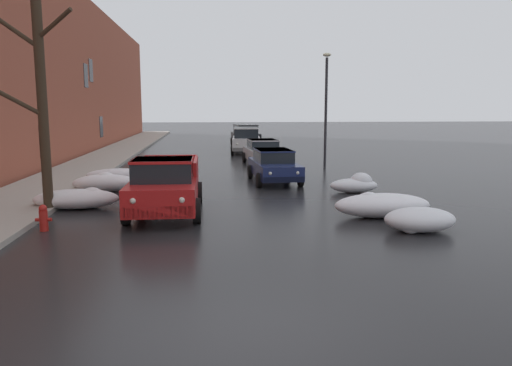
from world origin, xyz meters
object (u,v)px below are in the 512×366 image
Objects in this scene: suv_black_queued_behind_truck at (245,135)px; pickup_truck_red_approaching_near_lane at (165,185)px; fire_hydrant at (43,218)px; bare_tree_second_along_sidewalk at (41,101)px; sedan_silver_parked_kerbside_mid at (263,151)px; sedan_darkblue_parked_kerbside_close at (274,165)px; street_lamp_post at (326,104)px; suv_white_parked_far_down_block at (246,139)px.

pickup_truck_red_approaching_near_lane is at bearing -99.79° from suv_black_queued_behind_truck.
pickup_truck_red_approaching_near_lane is 7.26× the size of fire_hydrant.
bare_tree_second_along_sidewalk is 14.96m from sedan_silver_parked_kerbside_mid.
fire_hydrant is at bearing -131.82° from sedan_darkblue_parked_kerbside_close.
bare_tree_second_along_sidewalk is at bearing -107.94° from suv_black_queued_behind_truck.
street_lamp_post is at bearing 50.39° from fire_hydrant.
suv_black_queued_behind_truck reaches higher than sedan_darkblue_parked_kerbside_close.
sedan_silver_parked_kerbside_mid reaches higher than fire_hydrant.
street_lamp_post is at bearing 42.67° from bare_tree_second_along_sidewalk.
street_lamp_post is at bearing 55.21° from pickup_truck_red_approaching_near_lane.
fire_hydrant is at bearing -75.22° from bare_tree_second_along_sidewalk.
bare_tree_second_along_sidewalk is 1.26× the size of pickup_truck_red_approaching_near_lane.
fire_hydrant is at bearing -108.10° from suv_white_parked_far_down_block.
bare_tree_second_along_sidewalk reaches higher than suv_white_parked_far_down_block.
fire_hydrant is at bearing -129.61° from street_lamp_post.
suv_white_parked_far_down_block reaches higher than fire_hydrant.
sedan_darkblue_parked_kerbside_close reaches higher than fire_hydrant.
bare_tree_second_along_sidewalk reaches higher than pickup_truck_red_approaching_near_lane.
sedan_silver_parked_kerbside_mid is at bearing 87.71° from sedan_darkblue_parked_kerbside_close.
suv_black_queued_behind_truck is 15.13m from street_lamp_post.
bare_tree_second_along_sidewalk reaches higher than suv_black_queued_behind_truck.
suv_white_parked_far_down_block is (-0.16, 13.52, 0.23)m from sedan_darkblue_parked_kerbside_close.
sedan_silver_parked_kerbside_mid is 5.90× the size of fire_hydrant.
street_lamp_post is at bearing -67.88° from suv_white_parked_far_down_block.
suv_white_parked_far_down_block and suv_black_queued_behind_truck have the same top height.
suv_white_parked_far_down_block reaches higher than sedan_silver_parked_kerbside_mid.
sedan_darkblue_parked_kerbside_close and sedan_silver_parked_kerbside_mid have the same top height.
sedan_silver_parked_kerbside_mid is 6.87m from suv_white_parked_far_down_block.
street_lamp_post reaches higher than pickup_truck_red_approaching_near_lane.
sedan_darkblue_parked_kerbside_close is 6.29× the size of fire_hydrant.
sedan_silver_parked_kerbside_mid is at bearing 148.72° from street_lamp_post.
fire_hydrant is at bearing -147.68° from pickup_truck_red_approaching_near_lane.
sedan_darkblue_parked_kerbside_close is 1.02× the size of suv_white_parked_far_down_block.
street_lamp_post is (3.56, -8.75, 2.39)m from suv_white_parked_far_down_block.
pickup_truck_red_approaching_near_lane is 3.64m from fire_hydrant.
bare_tree_second_along_sidewalk is at bearing -111.92° from suv_white_parked_far_down_block.
suv_white_parked_far_down_block is at bearing 93.54° from sedan_silver_parked_kerbside_mid.
pickup_truck_red_approaching_near_lane reaches higher than fire_hydrant.
suv_white_parked_far_down_block is at bearing 78.46° from pickup_truck_red_approaching_near_lane.
sedan_darkblue_parked_kerbside_close is at bearing -92.29° from sedan_silver_parked_kerbside_mid.
sedan_silver_parked_kerbside_mid is 16.52m from fire_hydrant.
street_lamp_post reaches higher than fire_hydrant.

